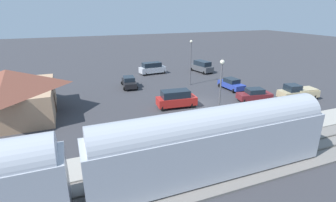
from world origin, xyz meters
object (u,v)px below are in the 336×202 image
at_px(pedestrian_on_platform, 286,119).
at_px(suv_red, 176,99).
at_px(sedan_black, 129,82).
at_px(sedan_blue, 231,84).
at_px(suv_charcoal, 202,66).
at_px(station_building, 10,93).
at_px(suv_silver, 152,68).
at_px(light_pole_near_platform, 221,86).
at_px(sedan_maroon, 254,95).
at_px(light_pole_lot_center, 191,57).
at_px(pickup_tan, 298,92).

distance_m(pedestrian_on_platform, suv_red, 12.68).
height_order(pedestrian_on_platform, sedan_black, pedestrian_on_platform).
relative_size(sedan_blue, suv_charcoal, 0.89).
height_order(station_building, sedan_black, station_building).
height_order(suv_silver, light_pole_near_platform, light_pole_near_platform).
height_order(station_building, sedan_maroon, station_building).
xyz_separation_m(sedan_blue, light_pole_near_platform, (-10.92, 9.18, 3.64)).
bearing_deg(sedan_maroon, light_pole_near_platform, 120.62).
height_order(suv_charcoal, light_pole_near_platform, light_pole_near_platform).
xyz_separation_m(suv_silver, sedan_blue, (-14.10, -8.06, -0.27)).
bearing_deg(sedan_black, suv_charcoal, -71.95).
xyz_separation_m(pedestrian_on_platform, light_pole_lot_center, (18.78, 1.44, 3.28)).
xyz_separation_m(suv_silver, light_pole_lot_center, (-9.37, -3.38, 3.41)).
distance_m(station_building, suv_charcoal, 32.93).
bearing_deg(light_pole_near_platform, pedestrian_on_platform, -117.74).
xyz_separation_m(pickup_tan, light_pole_lot_center, (11.98, 10.32, 3.53)).
bearing_deg(sedan_blue, pedestrian_on_platform, 167.01).
xyz_separation_m(sedan_black, suv_charcoal, (5.13, -15.75, 0.27)).
relative_size(station_building, light_pole_near_platform, 1.61).
xyz_separation_m(station_building, light_pole_lot_center, (4.46, -24.62, 1.72)).
distance_m(sedan_black, light_pole_near_platform, 18.82).
distance_m(pedestrian_on_platform, suv_charcoal, 26.42).
bearing_deg(suv_silver, pedestrian_on_platform, -170.28).
height_order(pickup_tan, sedan_maroon, pickup_tan).
bearing_deg(suv_charcoal, sedan_blue, 173.11).
relative_size(station_building, suv_charcoal, 2.20).
height_order(pickup_tan, sedan_blue, pickup_tan).
xyz_separation_m(suv_silver, suv_charcoal, (-2.15, -9.50, 0.00)).
xyz_separation_m(pickup_tan, light_pole_near_platform, (-3.67, 14.82, 3.49)).
bearing_deg(sedan_black, sedan_maroon, -131.55).
relative_size(pedestrian_on_platform, pickup_tan, 0.30).
xyz_separation_m(pickup_tan, suv_charcoal, (19.20, 4.20, 0.12)).
bearing_deg(pickup_tan, suv_charcoal, 12.34).
relative_size(pedestrian_on_platform, suv_silver, 0.34).
bearing_deg(suv_silver, sedan_blue, -150.26).
bearing_deg(suv_red, station_building, 77.09).
relative_size(pedestrian_on_platform, suv_charcoal, 0.33).
height_order(pickup_tan, light_pole_lot_center, light_pole_lot_center).
bearing_deg(light_pole_lot_center, pedestrian_on_platform, -175.63).
relative_size(pickup_tan, sedan_blue, 1.21).
bearing_deg(sedan_black, pedestrian_on_platform, -152.06).
bearing_deg(suv_red, sedan_maroon, -99.05).
distance_m(suv_silver, sedan_maroon, 21.23).
height_order(pickup_tan, sedan_black, pickup_tan).
height_order(sedan_black, sedan_maroon, same).
distance_m(light_pole_near_platform, light_pole_lot_center, 16.29).
height_order(light_pole_near_platform, light_pole_lot_center, light_pole_lot_center).
bearing_deg(sedan_blue, suv_charcoal, -6.89).
relative_size(suv_red, sedan_maroon, 1.06).
xyz_separation_m(station_building, pickup_tan, (-7.53, -34.94, -1.81)).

